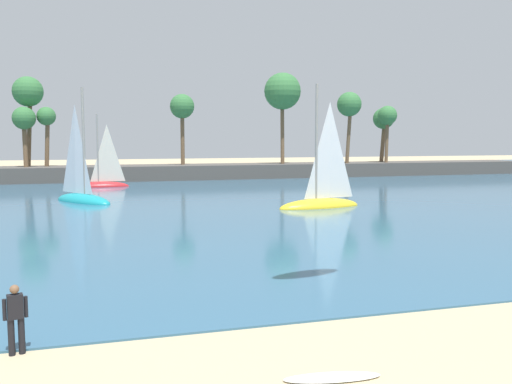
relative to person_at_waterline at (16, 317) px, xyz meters
name	(u,v)px	position (x,y,z in m)	size (l,w,h in m)	color
sea	(138,185)	(5.95, 46.70, -0.86)	(220.00, 93.12, 0.06)	#33607F
palm_headland	(131,155)	(5.63, 53.28, 2.16)	(107.41, 6.27, 13.38)	#514C47
person_at_waterline	(16,317)	(0.00, 0.00, 0.00)	(0.53, 0.28, 1.67)	black
surfboard	(332,377)	(6.54, -3.25, -0.85)	(2.10, 0.52, 0.08)	white
sailboat_near_shore	(82,191)	(0.55, 31.30, 0.03)	(5.37, 6.56, 9.57)	teal
sailboat_toward_headland	(321,195)	(17.40, 22.92, 0.02)	(6.77, 2.96, 9.49)	yellow
sailboat_far_left	(103,180)	(2.21, 44.62, -0.11)	(5.54, 1.66, 8.04)	red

